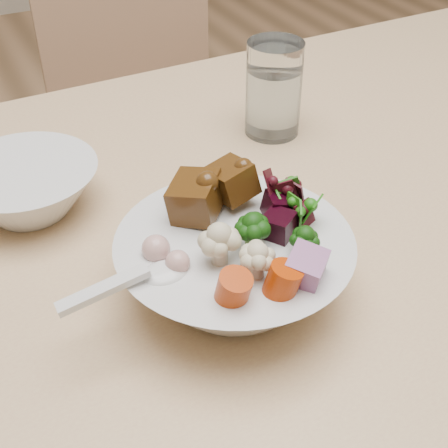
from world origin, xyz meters
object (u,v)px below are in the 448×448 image
object	(u,v)px
water_glass	(273,93)
side_bowl	(27,189)
dining_table	(337,250)
food_bowl	(235,262)
chair_far	(147,153)

from	to	relation	value
water_glass	side_bowl	xyz separation A→B (m)	(-0.34, -0.03, -0.03)
dining_table	water_glass	xyz separation A→B (m)	(0.01, 0.18, 0.13)
food_bowl	water_glass	distance (m)	0.32
chair_far	side_bowl	size ratio (longest dim) A/B	4.79
water_glass	side_bowl	bearing A→B (deg)	-174.53
dining_table	side_bowl	xyz separation A→B (m)	(-0.33, 0.15, 0.10)
dining_table	water_glass	distance (m)	0.23
food_bowl	chair_far	bearing A→B (deg)	76.97
food_bowl	water_glass	world-z (taller)	water_glass
dining_table	food_bowl	bearing A→B (deg)	-158.69
chair_far	side_bowl	world-z (taller)	side_bowl
water_glass	dining_table	bearing A→B (deg)	-92.31
chair_far	food_bowl	distance (m)	0.84
chair_far	food_bowl	size ratio (longest dim) A/B	3.56
chair_far	food_bowl	world-z (taller)	food_bowl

